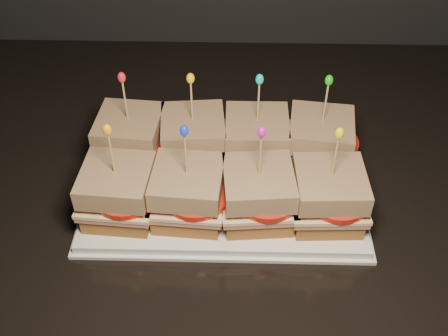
{
  "coord_description": "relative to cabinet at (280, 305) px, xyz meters",
  "views": [
    {
      "loc": [
        -0.39,
        0.92,
        1.51
      ],
      "look_at": [
        -0.41,
        1.54,
        0.93
      ],
      "focal_mm": 45.0,
      "sensor_mm": 36.0,
      "label": 1
    }
  ],
  "objects": [
    {
      "name": "sandwich_5_tomato",
      "position": [
        -0.16,
        -0.16,
        0.52
      ],
      "size": [
        0.1,
        0.1,
        0.01
      ],
      "primitive_type": "cylinder",
      "color": "red",
      "rests_on": "sandwich_5_cheese"
    },
    {
      "name": "sandwich_2_cheese",
      "position": [
        -0.07,
        -0.03,
        0.51
      ],
      "size": [
        0.11,
        0.1,
        0.01
      ],
      "primitive_type": "cube",
      "rotation": [
        0.0,
        0.0,
        0.0
      ],
      "color": "beige",
      "rests_on": "sandwich_2_ham"
    },
    {
      "name": "sandwich_0_ham",
      "position": [
        -0.27,
        -0.03,
        0.5
      ],
      "size": [
        0.11,
        0.11,
        0.01
      ],
      "primitive_type": "cube",
      "rotation": [
        0.0,
        0.0,
        -0.09
      ],
      "color": "#B86059",
      "rests_on": "sandwich_0_bread_bot"
    },
    {
      "name": "sandwich_4_tomato",
      "position": [
        -0.26,
        -0.16,
        0.52
      ],
      "size": [
        0.1,
        0.1,
        0.01
      ],
      "primitive_type": "cylinder",
      "color": "red",
      "rests_on": "sandwich_4_cheese"
    },
    {
      "name": "sandwich_2_bread_top",
      "position": [
        -0.07,
        -0.03,
        0.54
      ],
      "size": [
        0.1,
        0.1,
        0.03
      ],
      "primitive_type": "cube",
      "rotation": [
        0.0,
        0.0,
        0.0
      ],
      "color": "#5C2C11",
      "rests_on": "sandwich_2_tomato"
    },
    {
      "name": "sandwich_2_pick",
      "position": [
        -0.07,
        -0.03,
        0.59
      ],
      "size": [
        0.0,
        0.0,
        0.09
      ],
      "primitive_type": "cylinder",
      "color": "tan",
      "rests_on": "sandwich_2_bread_top"
    },
    {
      "name": "sandwich_7_frill",
      "position": [
        0.03,
        -0.16,
        0.63
      ],
      "size": [
        0.01,
        0.01,
        0.02
      ],
      "primitive_type": "ellipsoid",
      "color": "yellow",
      "rests_on": "sandwich_7_pick"
    },
    {
      "name": "sandwich_0_frill",
      "position": [
        -0.27,
        -0.03,
        0.63
      ],
      "size": [
        0.01,
        0.01,
        0.02
      ],
      "primitive_type": "ellipsoid",
      "color": "red",
      "rests_on": "sandwich_0_pick"
    },
    {
      "name": "sandwich_3_pick",
      "position": [
        0.03,
        -0.03,
        0.59
      ],
      "size": [
        0.0,
        0.0,
        0.09
      ],
      "primitive_type": "cylinder",
      "color": "tan",
      "rests_on": "sandwich_3_bread_top"
    },
    {
      "name": "sandwich_5_frill",
      "position": [
        -0.17,
        -0.16,
        0.63
      ],
      "size": [
        0.01,
        0.01,
        0.02
      ],
      "primitive_type": "ellipsoid",
      "color": "#172EDE",
      "rests_on": "sandwich_5_pick"
    },
    {
      "name": "sandwich_6_pick",
      "position": [
        -0.07,
        -0.16,
        0.59
      ],
      "size": [
        0.0,
        0.0,
        0.09
      ],
      "primitive_type": "cylinder",
      "color": "tan",
      "rests_on": "sandwich_6_bread_top"
    },
    {
      "name": "sandwich_2_bread_bot",
      "position": [
        -0.07,
        -0.03,
        0.49
      ],
      "size": [
        0.1,
        0.1,
        0.03
      ],
      "primitive_type": "cube",
      "rotation": [
        0.0,
        0.0,
        0.0
      ],
      "color": "brown",
      "rests_on": "platter"
    },
    {
      "name": "cabinet",
      "position": [
        0.0,
        0.0,
        0.0
      ],
      "size": [
        2.57,
        0.71,
        0.84
      ],
      "primitive_type": "cube",
      "color": "black",
      "rests_on": "ground"
    },
    {
      "name": "sandwich_5_ham",
      "position": [
        -0.17,
        -0.16,
        0.5
      ],
      "size": [
        0.11,
        0.11,
        0.01
      ],
      "primitive_type": "cube",
      "rotation": [
        0.0,
        0.0,
        -0.08
      ],
      "color": "#B86059",
      "rests_on": "sandwich_5_bread_bot"
    },
    {
      "name": "sandwich_1_bread_bot",
      "position": [
        -0.17,
        -0.03,
        0.49
      ],
      "size": [
        0.1,
        0.1,
        0.03
      ],
      "primitive_type": "cube",
      "rotation": [
        0.0,
        0.0,
        0.09
      ],
      "color": "brown",
      "rests_on": "platter"
    },
    {
      "name": "sandwich_7_bread_top",
      "position": [
        0.03,
        -0.16,
        0.54
      ],
      "size": [
        0.1,
        0.1,
        0.03
      ],
      "primitive_type": "cube",
      "rotation": [
        0.0,
        0.0,
        0.04
      ],
      "color": "#5C2C11",
      "rests_on": "sandwich_7_tomato"
    },
    {
      "name": "sandwich_3_frill",
      "position": [
        0.03,
        -0.03,
        0.63
      ],
      "size": [
        0.01,
        0.01,
        0.02
      ],
      "primitive_type": "ellipsoid",
      "color": "#17AD13",
      "rests_on": "sandwich_3_pick"
    },
    {
      "name": "sandwich_0_cheese",
      "position": [
        -0.27,
        -0.03,
        0.51
      ],
      "size": [
        0.12,
        0.11,
        0.01
      ],
      "primitive_type": "cube",
      "rotation": [
        0.0,
        0.0,
        -0.09
      ],
      "color": "beige",
      "rests_on": "sandwich_0_ham"
    },
    {
      "name": "sandwich_4_cheese",
      "position": [
        -0.27,
        -0.16,
        0.51
      ],
      "size": [
        0.11,
        0.11,
        0.01
      ],
      "primitive_type": "cube",
      "rotation": [
        0.0,
        0.0,
        -0.08
      ],
      "color": "beige",
      "rests_on": "sandwich_4_ham"
    },
    {
      "name": "sandwich_5_bread_bot",
      "position": [
        -0.17,
        -0.16,
        0.49
      ],
      "size": [
        0.1,
        0.1,
        0.03
      ],
      "primitive_type": "cube",
      "rotation": [
        0.0,
        0.0,
        -0.08
      ],
      "color": "brown",
      "rests_on": "platter"
    },
    {
      "name": "sandwich_0_bread_top",
      "position": [
        -0.27,
        -0.03,
        0.54
      ],
      "size": [
        0.11,
        0.11,
        0.03
      ],
      "primitive_type": "cube",
      "rotation": [
        0.0,
        0.0,
        -0.09
      ],
      "color": "#5C2C11",
      "rests_on": "sandwich_0_tomato"
    },
    {
      "name": "sandwich_1_bread_top",
      "position": [
        -0.17,
        -0.03,
        0.54
      ],
      "size": [
        0.11,
        0.11,
        0.03
      ],
      "primitive_type": "cube",
      "rotation": [
        0.0,
        0.0,
        0.09
      ],
      "color": "#5C2C11",
      "rests_on": "sandwich_1_tomato"
    },
    {
      "name": "sandwich_3_tomato",
      "position": [
        0.04,
        -0.04,
        0.52
      ],
      "size": [
        0.1,
        0.1,
        0.01
      ],
      "primitive_type": "cylinder",
      "color": "red",
      "rests_on": "sandwich_3_cheese"
    },
    {
      "name": "sandwich_6_bread_top",
      "position": [
        -0.07,
        -0.16,
        0.54
      ],
      "size": [
        0.11,
        0.11,
        0.03
      ],
      "primitive_type": "cube",
      "rotation": [
        0.0,
        0.0,
        0.09
      ],
      "color": "#5C2C11",
      "rests_on": "sandwich_6_tomato"
    },
    {
      "name": "sandwich_1_tomato",
      "position": [
        -0.16,
        -0.04,
        0.52
      ],
      "size": [
        0.1,
        0.1,
        0.01
      ],
      "primitive_type": "cylinder",
      "color": "red",
      "rests_on": "sandwich_1_cheese"
    },
    {
      "name": "sandwich_2_frill",
      "position": [
        -0.07,
        -0.03,
        0.63
      ],
      "size": [
        0.01,
        0.01,
        0.02
      ],
      "primitive_type": "ellipsoid",
      "color": "#10B7AC",
      "rests_on": "sandwich_2_pick"
    },
    {
      "name": "sandwich_2_tomato",
      "position": [
        -0.06,
        -0.04,
        0.52
      ],
      "size": [
        0.1,
        0.1,
        0.01
      ],
      "primitive_type": "cylinder",
      "color": "red",
      "rests_on": "sandwich_2_cheese"
    },
    {
      "name": "sandwich_5_pick",
      "position": [
        -0.17,
        -0.16,
        0.59
      ],
      "size": [
        0.0,
        0.0,
        0.09
      ],
      "primitive_type": "cylinder",
      "color": "tan",
      "rests_on": "sandwich_5_bread_top"
    },
    {
      "name": "sandwich_1_frill",
      "position": [
        -0.17,
        -0.03,
        0.63
      ],
      "size": [
        0.01,
        0.01,
        0.02
      ],
      "primitive_type": "ellipsoid",
      "color": "yellow",
      "rests_on": "sandwich_1_pick"
    },
    {
      "name": "sandwich_7_cheese",
      "position": [
        0.03,
        -0.16,
        0.51
      ],
      "size": [
        0.11,
        0.11,
        0.01
      ],
      "primitive_type": "cube",
      "rotation": [
        0.0,
        0.0,
        0.04
      ],
      "color": "beige",
      "rests_on": "sandwich_7_ham"
    },
    {
      "name": "sandwich_0_tomato",
      "position": [
        -0.26,
        -0.04,
        0.52
      ],
      "size": [
        0.1,
        0.1,
        0.01
      ],
      "primitive_type": "cylinder",
      "color": "red",
      "rests_on": "sandwich_0_cheese"
    },
    {
      "name": "sandwich_1_cheese",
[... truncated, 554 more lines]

